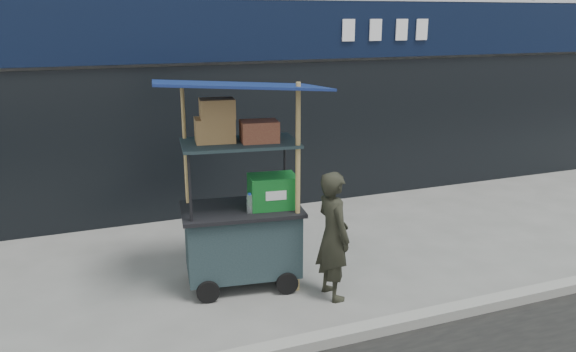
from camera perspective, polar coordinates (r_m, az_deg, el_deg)
name	(u,v)px	position (r m, az deg, el deg)	size (l,w,h in m)	color
ground	(317,334)	(5.94, 2.99, -15.77)	(80.00, 80.00, 0.00)	#61615D
curb	(326,339)	(5.76, 3.84, -16.23)	(80.00, 0.18, 0.12)	gray
vendor_cart	(243,215)	(6.61, -4.58, -3.95)	(2.00, 1.54, 2.50)	#1B2B2E
vendor_man	(333,235)	(6.36, 4.60, -6.04)	(0.54, 0.36, 1.49)	black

